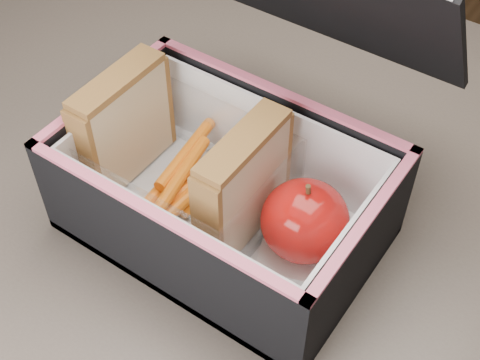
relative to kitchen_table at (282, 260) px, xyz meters
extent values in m
cube|color=brown|center=(0.00, 0.00, 0.08)|extent=(1.20, 0.80, 0.03)
cube|color=#382D26|center=(-0.55, 0.35, -0.30)|extent=(0.05, 0.05, 0.72)
cube|color=tan|center=(-0.16, -0.06, 0.16)|extent=(0.01, 0.10, 0.11)
cube|color=#C05D5D|center=(-0.15, -0.06, 0.15)|extent=(0.01, 0.10, 0.10)
cube|color=tan|center=(-0.14, -0.06, 0.16)|extent=(0.01, 0.10, 0.11)
cube|color=brown|center=(-0.15, -0.06, 0.21)|extent=(0.03, 0.10, 0.01)
cube|color=tan|center=(-0.02, -0.06, 0.16)|extent=(0.01, 0.10, 0.11)
cube|color=#C05D5D|center=(-0.01, -0.06, 0.16)|extent=(0.01, 0.10, 0.10)
cube|color=tan|center=(0.00, -0.06, 0.16)|extent=(0.01, 0.10, 0.11)
cube|color=brown|center=(-0.01, -0.06, 0.21)|extent=(0.03, 0.10, 0.01)
cylinder|color=#E55000|center=(-0.08, -0.03, 0.11)|extent=(0.01, 0.10, 0.01)
cylinder|color=#E55000|center=(-0.08, -0.09, 0.12)|extent=(0.03, 0.10, 0.01)
cylinder|color=#E55000|center=(-0.08, -0.06, 0.13)|extent=(0.03, 0.10, 0.01)
cylinder|color=#E55000|center=(-0.08, -0.06, 0.11)|extent=(0.03, 0.10, 0.01)
cylinder|color=#E55000|center=(-0.07, -0.07, 0.12)|extent=(0.02, 0.10, 0.01)
cylinder|color=#E55000|center=(-0.10, -0.03, 0.13)|extent=(0.03, 0.10, 0.01)
cylinder|color=#E55000|center=(-0.06, -0.03, 0.11)|extent=(0.01, 0.10, 0.01)
cylinder|color=#E55000|center=(-0.09, -0.07, 0.12)|extent=(0.02, 0.10, 0.01)
cube|color=white|center=(0.04, -0.04, 0.11)|extent=(0.10, 0.10, 0.01)
ellipsoid|color=maroon|center=(0.04, -0.05, 0.15)|extent=(0.08, 0.08, 0.07)
cylinder|color=#422E17|center=(0.04, -0.05, 0.19)|extent=(0.01, 0.01, 0.01)
camera|label=1|loc=(0.20, -0.37, 0.59)|focal=50.00mm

